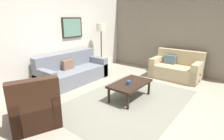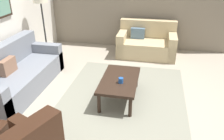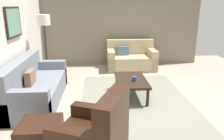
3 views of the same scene
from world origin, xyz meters
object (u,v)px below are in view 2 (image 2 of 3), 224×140
at_px(couch_main, 15,75).
at_px(lamp_standing, 41,4).
at_px(couch_loveseat, 147,44).
at_px(coffee_table, 120,81).
at_px(cup, 121,80).

xyz_separation_m(couch_main, lamp_standing, (1.36, -0.01, 1.11)).
bearing_deg(couch_loveseat, couch_main, 134.66).
bearing_deg(lamp_standing, couch_main, 179.65).
relative_size(couch_loveseat, lamp_standing, 0.87).
height_order(couch_loveseat, coffee_table, couch_loveseat).
bearing_deg(couch_loveseat, coffee_table, 171.52).
distance_m(couch_main, cup, 2.09).
height_order(coffee_table, cup, cup).
distance_m(coffee_table, lamp_standing, 2.63).
distance_m(couch_main, coffee_table, 2.05).
xyz_separation_m(cup, lamp_standing, (1.42, 2.08, 0.95)).
relative_size(cup, lamp_standing, 0.06).
bearing_deg(cup, couch_main, 88.23).
bearing_deg(couch_loveseat, lamp_standing, 112.76).
xyz_separation_m(couch_main, couch_loveseat, (2.36, -2.38, -0.00)).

